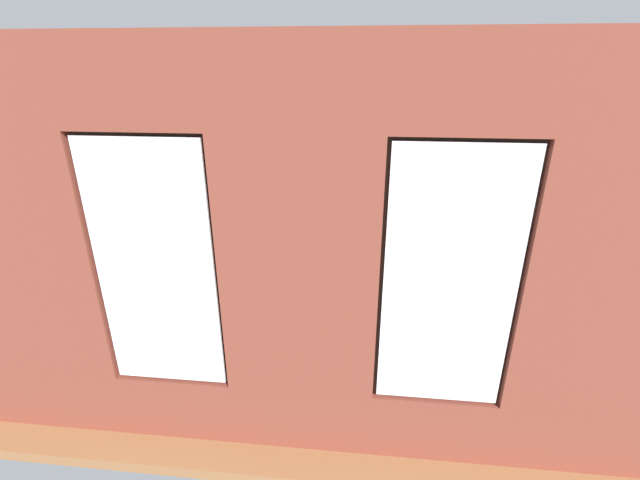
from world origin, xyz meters
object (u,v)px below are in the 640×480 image
(media_console, at_px, (123,280))
(potted_plant_mid_room_small, at_px, (398,245))
(cup_ceramic, at_px, (324,261))
(candle_jar, at_px, (317,257))
(couch_by_window, at_px, (223,356))
(tv_flatscreen, at_px, (116,244))
(papasan_chair, at_px, (274,234))
(couch_left, at_px, (521,290))
(table_plant_small, at_px, (344,247))
(coffee_table, at_px, (317,264))
(potted_plant_by_left_couch, at_px, (466,244))
(potted_plant_between_couches, at_px, (362,339))
(potted_plant_corner_near_left, at_px, (498,232))
(remote_gray, at_px, (288,261))
(remote_black, at_px, (306,256))

(media_console, height_order, potted_plant_mid_room_small, potted_plant_mid_room_small)
(cup_ceramic, xyz_separation_m, candle_jar, (0.10, -0.11, 0.01))
(couch_by_window, xyz_separation_m, tv_flatscreen, (2.00, -1.64, 0.45))
(cup_ceramic, height_order, papasan_chair, papasan_chair)
(tv_flatscreen, bearing_deg, couch_left, -178.86)
(table_plant_small, bearing_deg, couch_by_window, 64.28)
(couch_left, xyz_separation_m, cup_ceramic, (2.61, -0.26, 0.16))
(coffee_table, xyz_separation_m, potted_plant_by_left_couch, (-2.31, -1.10, -0.05))
(coffee_table, height_order, potted_plant_by_left_couch, potted_plant_by_left_couch)
(cup_ceramic, bearing_deg, table_plant_small, -138.42)
(couch_left, distance_m, media_console, 5.42)
(candle_jar, bearing_deg, coffee_table, -99.46)
(media_console, bearing_deg, papasan_chair, -141.89)
(potted_plant_between_couches, bearing_deg, couch_by_window, 2.07)
(candle_jar, bearing_deg, couch_by_window, 71.51)
(couch_left, distance_m, potted_plant_mid_room_small, 1.81)
(potted_plant_by_left_couch, relative_size, potted_plant_corner_near_left, 0.46)
(couch_by_window, xyz_separation_m, potted_plant_corner_near_left, (-3.57, -3.49, 0.14))
(remote_gray, relative_size, remote_black, 1.00)
(couch_by_window, distance_m, candle_jar, 2.24)
(tv_flatscreen, xyz_separation_m, potted_plant_by_left_couch, (-5.02, -1.58, -0.44))
(papasan_chair, height_order, potted_plant_by_left_couch, papasan_chair)
(remote_gray, bearing_deg, candle_jar, -66.72)
(couch_by_window, distance_m, papasan_chair, 3.11)
(couch_by_window, xyz_separation_m, potted_plant_mid_room_small, (-1.88, -2.69, 0.17))
(remote_black, bearing_deg, couch_by_window, 108.92)
(cup_ceramic, bearing_deg, tv_flatscreen, 7.50)
(couch_by_window, height_order, potted_plant_by_left_couch, couch_by_window)
(couch_by_window, bearing_deg, tv_flatscreen, -39.28)
(coffee_table, bearing_deg, potted_plant_mid_room_small, -154.08)
(couch_left, xyz_separation_m, potted_plant_between_couches, (2.04, 1.70, 0.27))
(remote_gray, relative_size, tv_flatscreen, 0.19)
(cup_ceramic, bearing_deg, candle_jar, -47.52)
(remote_black, height_order, papasan_chair, papasan_chair)
(couch_by_window, distance_m, coffee_table, 2.24)
(potted_plant_between_couches, bearing_deg, tv_flatscreen, -25.17)
(candle_jar, distance_m, potted_plant_mid_room_small, 1.30)
(couch_left, relative_size, coffee_table, 1.54)
(cup_ceramic, bearing_deg, media_console, 7.55)
(couch_left, xyz_separation_m, remote_black, (2.88, -0.47, 0.13))
(table_plant_small, bearing_deg, papasan_chair, -35.12)
(remote_black, xyz_separation_m, media_console, (2.54, 0.58, -0.22))
(cup_ceramic, height_order, tv_flatscreen, tv_flatscreen)
(remote_gray, bearing_deg, cup_ceramic, -81.99)
(couch_left, distance_m, potted_plant_between_couches, 2.67)
(couch_left, height_order, remote_gray, couch_left)
(papasan_chair, relative_size, potted_plant_by_left_couch, 2.03)
(couch_by_window, distance_m, potted_plant_mid_room_small, 3.28)
(coffee_table, bearing_deg, papasan_chair, -49.56)
(coffee_table, relative_size, potted_plant_mid_room_small, 1.90)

